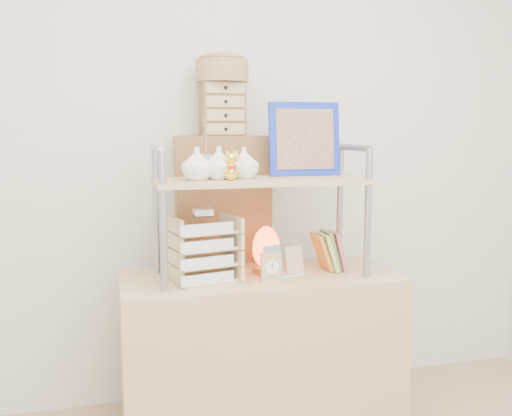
{
  "coord_description": "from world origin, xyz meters",
  "views": [
    {
      "loc": [
        -0.64,
        -1.13,
        1.37
      ],
      "look_at": [
        -0.02,
        1.2,
        1.05
      ],
      "focal_mm": 40.0,
      "sensor_mm": 36.0,
      "label": 1
    }
  ],
  "objects_px": {
    "cabinet": "(223,273)",
    "letter_tray": "(203,252)",
    "salt_lamp": "(266,249)",
    "desk": "(261,357)"
  },
  "relations": [
    {
      "from": "cabinet",
      "to": "letter_tray",
      "type": "distance_m",
      "value": 0.46
    },
    {
      "from": "letter_tray",
      "to": "salt_lamp",
      "type": "xyz_separation_m",
      "value": [
        0.29,
        0.05,
        -0.02
      ]
    },
    {
      "from": "letter_tray",
      "to": "cabinet",
      "type": "bearing_deg",
      "value": 67.64
    },
    {
      "from": "desk",
      "to": "salt_lamp",
      "type": "xyz_separation_m",
      "value": [
        0.04,
        0.04,
        0.48
      ]
    },
    {
      "from": "desk",
      "to": "salt_lamp",
      "type": "height_order",
      "value": "salt_lamp"
    },
    {
      "from": "cabinet",
      "to": "letter_tray",
      "type": "bearing_deg",
      "value": -107.92
    },
    {
      "from": "letter_tray",
      "to": "desk",
      "type": "bearing_deg",
      "value": 3.56
    },
    {
      "from": "cabinet",
      "to": "letter_tray",
      "type": "height_order",
      "value": "cabinet"
    },
    {
      "from": "letter_tray",
      "to": "salt_lamp",
      "type": "relative_size",
      "value": 1.46
    },
    {
      "from": "desk",
      "to": "cabinet",
      "type": "distance_m",
      "value": 0.49
    }
  ]
}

